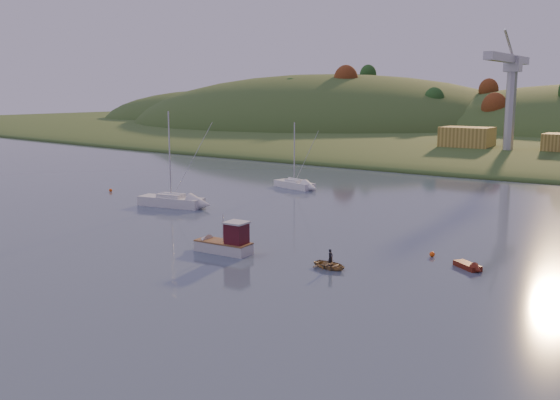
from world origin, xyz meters
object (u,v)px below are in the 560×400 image
Objects in this scene: fishing_boat at (220,242)px; grey_dinghy at (177,202)px; canoe at (330,265)px; red_tender at (472,268)px; sailboat_far at (294,184)px; sailboat_near at (171,200)px.

fishing_boat is 27.72m from grey_dinghy.
red_tender reaches higher than canoe.
sailboat_far is 46.01m from canoe.
fishing_boat is 23.26m from red_tender.
red_tender is (38.26, -30.03, -0.46)m from sailboat_far.
grey_dinghy is (-5.68, -20.79, -0.46)m from sailboat_far.
grey_dinghy is at bearing -40.38° from fishing_boat.
canoe is at bearing -177.42° from fishing_boat.
fishing_boat is 2.07× the size of red_tender.
sailboat_near is at bearing -154.49° from red_tender.
fishing_boat is 2.25× the size of grey_dinghy.
fishing_boat reaches higher than red_tender.
sailboat_near is 1.21× the size of sailboat_far.
sailboat_far reaches higher than fishing_boat.
canoe is 0.97× the size of red_tender.
sailboat_far reaches higher than canoe.
canoe is 1.06× the size of grey_dinghy.
red_tender is (10.33, 6.53, -0.10)m from canoe.
sailboat_near is 2.36m from grey_dinghy.
grey_dinghy is (-33.61, 15.77, -0.10)m from canoe.
canoe is (32.66, -13.69, -0.47)m from sailboat_near.
fishing_boat is at bearing 103.66° from canoe.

